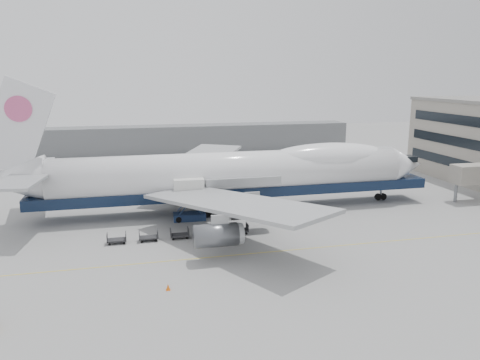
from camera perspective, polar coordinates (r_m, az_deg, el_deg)
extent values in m
plane|color=gray|center=(60.05, 1.50, -6.78)|extent=(260.00, 260.00, 0.00)
cube|color=gold|center=(54.64, 3.14, -8.79)|extent=(60.00, 0.15, 0.01)
cube|color=gray|center=(84.65, 27.12, 0.70)|extent=(9.00, 3.00, 3.00)
cylinder|color=slate|center=(82.73, 24.81, -1.45)|extent=(0.50, 0.50, 3.00)
cube|color=slate|center=(125.86, -11.27, 4.86)|extent=(110.00, 8.00, 7.00)
cylinder|color=white|center=(69.77, -1.02, 0.84)|extent=(52.00, 6.40, 6.40)
cube|color=#0D1A31|center=(70.55, -0.22, -1.16)|extent=(60.00, 5.76, 1.50)
cone|color=white|center=(81.02, 19.44, 1.77)|extent=(6.00, 6.40, 6.40)
cone|color=white|center=(69.87, -26.24, 0.05)|extent=(9.00, 6.40, 6.40)
ellipsoid|color=white|center=(74.32, 10.81, 2.73)|extent=(20.67, 5.78, 4.56)
cube|color=white|center=(68.54, -25.58, 5.75)|extent=(10.52, 0.50, 13.56)
cylinder|color=#D35287|center=(68.23, -25.36, 7.86)|extent=(3.40, 0.30, 3.40)
cube|color=#9EA0A3|center=(55.72, -0.85, -2.82)|extent=(20.35, 26.74, 2.26)
cube|color=#9EA0A3|center=(83.15, -5.17, 2.28)|extent=(20.35, 26.74, 2.26)
cylinder|color=#595B60|center=(87.81, -7.53, 1.31)|extent=(4.80, 2.60, 2.60)
cylinder|color=#595B60|center=(79.93, -2.56, 0.29)|extent=(4.80, 2.60, 2.60)
cylinder|color=#595B60|center=(61.00, 1.03, -3.60)|extent=(4.80, 2.60, 2.60)
cylinder|color=#595B60|center=(51.39, -2.96, -6.76)|extent=(4.80, 2.60, 2.60)
cylinder|color=slate|center=(79.85, 16.80, -1.47)|extent=(0.36, 0.36, 2.50)
cylinder|color=black|center=(80.02, 16.77, -1.96)|extent=(1.10, 0.45, 1.10)
cylinder|color=slate|center=(67.41, -2.95, -3.50)|extent=(0.36, 0.36, 2.50)
cylinder|color=black|center=(67.60, -2.94, -4.07)|extent=(1.10, 0.45, 1.10)
cylinder|color=slate|center=(73.10, -3.81, -2.22)|extent=(0.36, 0.36, 2.50)
cylinder|color=black|center=(73.28, -3.81, -2.75)|extent=(1.10, 0.45, 1.10)
cube|color=navy|center=(66.58, -6.18, -4.44)|extent=(4.61, 2.41, 0.99)
cube|color=silver|center=(65.40, -6.28, -0.66)|extent=(4.26, 2.57, 1.98)
cube|color=navy|center=(64.99, -6.12, -2.74)|extent=(3.22, 0.30, 3.55)
cube|color=navy|center=(66.89, -6.34, -2.31)|extent=(3.22, 0.30, 3.55)
cube|color=slate|center=(66.79, -6.43, -0.39)|extent=(2.21, 1.20, 0.15)
cylinder|color=black|center=(65.58, -7.49, -4.82)|extent=(0.81, 0.31, 0.81)
cylinder|color=black|center=(67.29, -7.65, -4.37)|extent=(0.81, 0.31, 0.81)
cylinder|color=black|center=(65.96, -4.68, -4.65)|extent=(0.81, 0.31, 0.81)
cylinder|color=black|center=(67.66, -4.92, -4.21)|extent=(0.81, 0.31, 0.81)
cone|color=#E25E0B|center=(46.05, -8.76, -12.76)|extent=(0.39, 0.39, 0.61)
cube|color=#E25E0B|center=(46.17, -8.75, -13.09)|extent=(0.42, 0.42, 0.03)
cube|color=#2D2D30|center=(59.10, -14.80, -7.07)|extent=(2.30, 1.35, 0.18)
cube|color=#2D2D30|center=(59.01, -15.90, -6.75)|extent=(0.08, 1.35, 0.90)
cube|color=#2D2D30|center=(58.94, -13.75, -6.65)|extent=(0.08, 1.35, 0.90)
cylinder|color=black|center=(58.71, -15.63, -7.56)|extent=(0.30, 0.12, 0.30)
cylinder|color=black|center=(59.75, -15.60, -7.20)|extent=(0.30, 0.12, 0.30)
cylinder|color=black|center=(58.65, -13.96, -7.48)|extent=(0.30, 0.12, 0.30)
cylinder|color=black|center=(59.69, -13.96, -7.13)|extent=(0.30, 0.12, 0.30)
cube|color=#2D2D30|center=(59.09, -11.08, -6.88)|extent=(2.30, 1.35, 0.18)
cube|color=#2D2D30|center=(58.93, -12.17, -6.57)|extent=(0.08, 1.35, 0.90)
cube|color=#2D2D30|center=(59.00, -10.02, -6.46)|extent=(0.08, 1.35, 0.90)
cylinder|color=black|center=(58.65, -11.88, -7.38)|extent=(0.30, 0.12, 0.30)
cylinder|color=black|center=(59.69, -11.91, -7.02)|extent=(0.30, 0.12, 0.30)
cylinder|color=black|center=(58.70, -10.21, -7.29)|extent=(0.30, 0.12, 0.30)
cylinder|color=black|center=(59.74, -10.27, -6.93)|extent=(0.30, 0.12, 0.30)
cube|color=#2D2D30|center=(59.33, -7.37, -6.66)|extent=(2.30, 1.35, 0.18)
cube|color=#2D2D30|center=(59.10, -8.45, -6.36)|extent=(0.08, 1.35, 0.90)
cube|color=#2D2D30|center=(59.31, -6.32, -6.23)|extent=(0.08, 1.35, 0.90)
cylinder|color=black|center=(58.84, -8.13, -7.16)|extent=(0.30, 0.12, 0.30)
cylinder|color=black|center=(59.87, -8.24, -6.82)|extent=(0.30, 0.12, 0.30)
cylinder|color=black|center=(59.00, -6.48, -7.06)|extent=(0.30, 0.12, 0.30)
cylinder|color=black|center=(60.03, -6.61, -6.71)|extent=(0.30, 0.12, 0.30)
cube|color=#2D2D30|center=(59.81, -3.71, -6.42)|extent=(2.30, 1.35, 0.18)
cube|color=#2D2D30|center=(59.52, -4.77, -6.13)|extent=(0.08, 1.35, 0.90)
cube|color=#2D2D30|center=(59.86, -2.68, -5.99)|extent=(0.08, 1.35, 0.90)
cylinder|color=black|center=(59.27, -4.43, -6.92)|extent=(0.30, 0.12, 0.30)
cylinder|color=black|center=(60.29, -4.60, -6.58)|extent=(0.30, 0.12, 0.30)
cylinder|color=black|center=(59.54, -2.81, -6.81)|extent=(0.30, 0.12, 0.30)
cylinder|color=black|center=(60.56, -3.00, -6.47)|extent=(0.30, 0.12, 0.30)
cube|color=#2D2D30|center=(60.53, -0.13, -6.16)|extent=(2.30, 1.35, 0.18)
cube|color=#2D2D30|center=(60.17, -1.16, -5.88)|extent=(0.08, 1.35, 0.90)
cube|color=#2D2D30|center=(60.65, 0.88, -5.73)|extent=(0.08, 1.35, 0.90)
cylinder|color=black|center=(59.94, -0.81, -6.66)|extent=(0.30, 0.12, 0.30)
cylinder|color=black|center=(60.95, -1.03, -6.33)|extent=(0.30, 0.12, 0.30)
cylinder|color=black|center=(60.31, 0.78, -6.53)|extent=(0.30, 0.12, 0.30)
cylinder|color=black|center=(61.32, 0.53, -6.21)|extent=(0.30, 0.12, 0.30)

